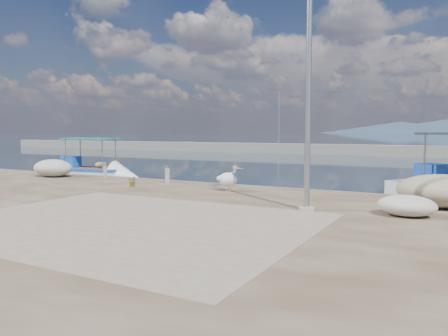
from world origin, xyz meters
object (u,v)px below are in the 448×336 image
boat_left (91,173)px  pelican (228,179)px  lamp_post (309,93)px  bollard_near (167,174)px

boat_left → pelican: boat_left is taller
pelican → lamp_post: lamp_post is taller
boat_left → bollard_near: (8.40, -3.75, 0.71)m
boat_left → lamp_post: size_ratio=0.85×
lamp_post → bollard_near: size_ratio=9.03×
boat_left → lamp_post: 17.61m
pelican → bollard_near: pelican is taller
lamp_post → pelican: bearing=147.8°
pelican → bollard_near: 3.62m
bollard_near → lamp_post: bearing=-24.6°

